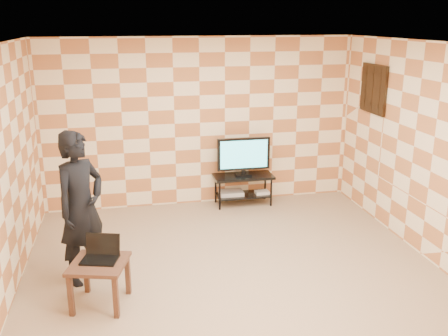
% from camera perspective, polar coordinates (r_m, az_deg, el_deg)
% --- Properties ---
extents(floor, '(5.00, 5.00, 0.00)m').
position_cam_1_polar(floor, '(6.17, 1.16, -11.88)').
color(floor, '#9E876D').
rests_on(floor, ground).
extents(wall_back, '(5.00, 0.02, 2.70)m').
position_cam_1_polar(wall_back, '(8.03, -2.76, 5.19)').
color(wall_back, '#F8E1B7').
rests_on(wall_back, ground).
extents(wall_front, '(5.00, 0.02, 2.70)m').
position_cam_1_polar(wall_front, '(3.43, 10.78, -11.45)').
color(wall_front, '#F8E1B7').
rests_on(wall_front, ground).
extents(wall_left, '(0.02, 5.00, 2.70)m').
position_cam_1_polar(wall_left, '(5.66, -24.26, -1.24)').
color(wall_left, '#F8E1B7').
rests_on(wall_left, ground).
extents(wall_right, '(0.02, 5.00, 2.70)m').
position_cam_1_polar(wall_right, '(6.65, 22.73, 1.45)').
color(wall_right, '#F8E1B7').
rests_on(wall_right, ground).
extents(ceiling, '(5.00, 5.00, 0.02)m').
position_cam_1_polar(ceiling, '(5.42, 1.33, 14.04)').
color(ceiling, white).
rests_on(ceiling, wall_back).
extents(wall_art, '(0.04, 0.72, 0.72)m').
position_cam_1_polar(wall_art, '(7.82, 16.72, 8.65)').
color(wall_art, black).
rests_on(wall_art, wall_right).
extents(tv_stand, '(0.97, 0.44, 0.50)m').
position_cam_1_polar(tv_stand, '(8.18, 2.21, -1.74)').
color(tv_stand, black).
rests_on(tv_stand, floor).
extents(tv, '(0.86, 0.17, 0.63)m').
position_cam_1_polar(tv, '(8.04, 2.25, 1.51)').
color(tv, black).
rests_on(tv, tv_stand).
extents(dvd_player, '(0.39, 0.28, 0.06)m').
position_cam_1_polar(dvd_player, '(8.21, 0.82, -2.86)').
color(dvd_player, '#BEBEC0').
rests_on(dvd_player, tv_stand).
extents(game_console, '(0.23, 0.17, 0.05)m').
position_cam_1_polar(game_console, '(8.27, 4.36, -2.79)').
color(game_console, silver).
rests_on(game_console, tv_stand).
extents(side_table, '(0.70, 0.70, 0.50)m').
position_cam_1_polar(side_table, '(5.53, -14.08, -11.20)').
color(side_table, '#3B2113').
rests_on(side_table, floor).
extents(laptop, '(0.44, 0.38, 0.25)m').
position_cam_1_polar(laptop, '(5.53, -13.88, -9.52)').
color(laptop, black).
rests_on(laptop, side_table).
extents(person, '(0.76, 0.77, 1.79)m').
position_cam_1_polar(person, '(5.91, -16.04, -4.37)').
color(person, black).
rests_on(person, floor).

